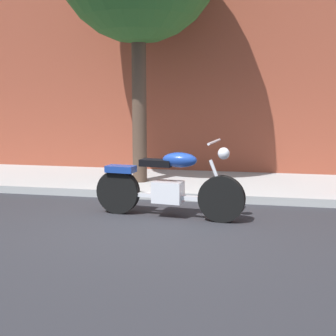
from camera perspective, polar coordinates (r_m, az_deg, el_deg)
ground_plane at (r=6.75m, az=-2.54°, el=-6.81°), size 60.00×60.00×0.00m
sidewalk at (r=9.43m, az=1.66°, el=-1.88°), size 22.90×2.54×0.14m
motorcycle at (r=7.02m, az=-0.01°, el=-2.24°), size 2.30×0.71×1.18m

